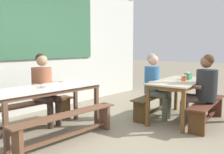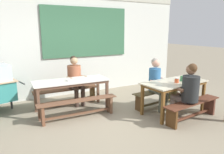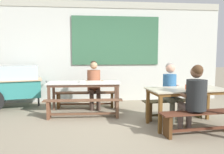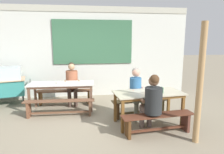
% 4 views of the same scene
% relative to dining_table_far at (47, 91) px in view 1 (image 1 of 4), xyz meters
% --- Properties ---
extents(ground_plane, '(40.00, 40.00, 0.00)m').
position_rel_dining_table_far_xyz_m(ground_plane, '(0.70, -1.04, -0.69)').
color(ground_plane, gray).
extents(backdrop_wall, '(7.18, 0.23, 3.07)m').
position_rel_dining_table_far_xyz_m(backdrop_wall, '(0.71, 1.41, 0.91)').
color(backdrop_wall, silver).
rests_on(backdrop_wall, ground_plane).
extents(dining_table_far, '(1.82, 0.77, 0.77)m').
position_rel_dining_table_far_xyz_m(dining_table_far, '(0.00, 0.00, 0.00)').
color(dining_table_far, silver).
rests_on(dining_table_far, ground_plane).
extents(dining_table_near, '(1.65, 0.90, 0.77)m').
position_rel_dining_table_far_xyz_m(dining_table_near, '(2.09, -1.30, -0.00)').
color(dining_table_near, '#BFB799').
rests_on(dining_table_near, ground_plane).
extents(bench_far_back, '(1.72, 0.38, 0.43)m').
position_rel_dining_table_far_xyz_m(bench_far_back, '(0.02, 0.52, -0.40)').
color(bench_far_back, brown).
rests_on(bench_far_back, ground_plane).
extents(bench_far_front, '(1.81, 0.31, 0.43)m').
position_rel_dining_table_far_xyz_m(bench_far_front, '(-0.02, -0.52, -0.42)').
color(bench_far_front, brown).
rests_on(bench_far_front, ground_plane).
extents(bench_near_back, '(1.48, 0.44, 0.43)m').
position_rel_dining_table_far_xyz_m(bench_near_back, '(2.04, -0.77, -0.42)').
color(bench_near_back, '#4C3E24').
rests_on(bench_near_back, ground_plane).
extents(bench_near_front, '(1.58, 0.45, 0.43)m').
position_rel_dining_table_far_xyz_m(bench_near_front, '(2.14, -1.82, -0.41)').
color(bench_near_front, '#572E1E').
rests_on(bench_near_front, ground_plane).
extents(person_right_near_table, '(0.43, 0.54, 1.28)m').
position_rel_dining_table_far_xyz_m(person_right_near_table, '(1.92, -0.85, 0.02)').
color(person_right_near_table, '#616655').
rests_on(person_right_near_table, ground_plane).
extents(person_center_facing, '(0.49, 0.56, 1.29)m').
position_rel_dining_table_far_xyz_m(person_center_facing, '(0.26, 0.46, 0.03)').
color(person_center_facing, '#413129').
rests_on(person_center_facing, ground_plane).
extents(person_near_front, '(0.49, 0.62, 1.28)m').
position_rel_dining_table_far_xyz_m(person_near_front, '(2.02, -1.77, 0.03)').
color(person_near_front, '#6C5D59').
rests_on(person_near_front, ground_plane).
extents(tissue_box, '(0.15, 0.11, 0.15)m').
position_rel_dining_table_far_xyz_m(tissue_box, '(2.33, -1.36, 0.14)').
color(tissue_box, '#3B8050').
rests_on(tissue_box, dining_table_near).
extents(condiment_jar, '(0.09, 0.09, 0.11)m').
position_rel_dining_table_far_xyz_m(condiment_jar, '(2.06, -1.39, 0.13)').
color(condiment_jar, '#D8552E').
rests_on(condiment_jar, dining_table_near).
extents(soup_bowl, '(0.16, 0.16, 0.04)m').
position_rel_dining_table_far_xyz_m(soup_bowl, '(-0.06, -0.05, 0.10)').
color(soup_bowl, silver).
rests_on(soup_bowl, dining_table_far).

